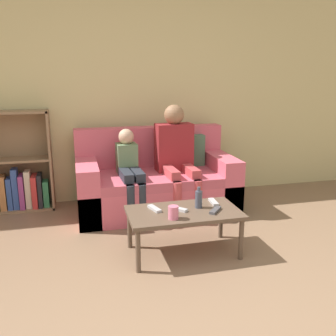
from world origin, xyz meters
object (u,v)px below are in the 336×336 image
at_px(cup_near, 173,212).
at_px(tv_remote_0, 154,209).
at_px(couch, 156,183).
at_px(coffee_table, 184,215).
at_px(bookshelf, 15,175).
at_px(person_adult, 176,150).
at_px(tv_remote_1, 178,209).
at_px(tv_remote_2, 215,210).
at_px(person_child, 130,168).
at_px(tv_remote_3, 213,202).
at_px(bottle, 199,199).

distance_m(cup_near, tv_remote_0, 0.26).
relative_size(couch, coffee_table, 1.83).
xyz_separation_m(couch, coffee_table, (-0.01, -1.11, 0.05)).
distance_m(bookshelf, person_adult, 1.81).
height_order(tv_remote_0, tv_remote_1, same).
distance_m(bookshelf, tv_remote_2, 2.36).
distance_m(person_adult, tv_remote_2, 1.15).
relative_size(person_child, tv_remote_3, 5.33).
xyz_separation_m(tv_remote_1, bottle, (0.19, 0.01, 0.07)).
xyz_separation_m(tv_remote_0, tv_remote_3, (0.54, 0.03, 0.00)).
xyz_separation_m(person_child, tv_remote_0, (0.07, -0.88, -0.13)).
bearing_deg(couch, coffee_table, -90.33).
relative_size(couch, bookshelf, 1.55).
distance_m(person_child, tv_remote_1, 0.98).
bearing_deg(bookshelf, bottle, -41.16).
distance_m(tv_remote_0, tv_remote_1, 0.20).
bearing_deg(tv_remote_3, tv_remote_2, -102.96).
xyz_separation_m(person_child, tv_remote_1, (0.26, -0.94, -0.13)).
height_order(bookshelf, person_child, bookshelf).
xyz_separation_m(tv_remote_0, tv_remote_2, (0.48, -0.16, 0.00)).
distance_m(bookshelf, tv_remote_0, 1.90).
xyz_separation_m(couch, tv_remote_1, (-0.05, -1.09, 0.10)).
distance_m(tv_remote_1, bottle, 0.20).
relative_size(bookshelf, tv_remote_1, 6.85).
xyz_separation_m(coffee_table, bottle, (0.14, 0.04, 0.12)).
bearing_deg(tv_remote_1, tv_remote_3, -25.63).
bearing_deg(person_adult, person_child, -175.13).
height_order(tv_remote_1, tv_remote_3, same).
xyz_separation_m(person_adult, tv_remote_1, (-0.26, -1.01, -0.29)).
bearing_deg(coffee_table, tv_remote_1, 146.63).
bearing_deg(cup_near, tv_remote_3, 31.22).
height_order(coffee_table, cup_near, cup_near).
relative_size(couch, tv_remote_2, 10.62).
bearing_deg(tv_remote_2, bottle, 171.57).
relative_size(coffee_table, tv_remote_3, 5.40).
height_order(couch, tv_remote_2, couch).
bearing_deg(tv_remote_2, bookshelf, 178.64).
bearing_deg(bookshelf, coffee_table, -44.57).
height_order(person_adult, bottle, person_adult).
bearing_deg(tv_remote_0, person_adult, 48.46).
bearing_deg(cup_near, bookshelf, 130.20).
relative_size(couch, tv_remote_1, 10.60).
bearing_deg(tv_remote_3, person_child, 129.34).
relative_size(couch, cup_near, 16.20).
relative_size(bookshelf, coffee_table, 1.18).
height_order(person_adult, tv_remote_0, person_adult).
relative_size(coffee_table, tv_remote_1, 5.79).
xyz_separation_m(bookshelf, tv_remote_0, (1.28, -1.41, -0.00)).
bearing_deg(bottle, couch, 97.27).
xyz_separation_m(tv_remote_1, tv_remote_2, (0.29, -0.11, 0.00)).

